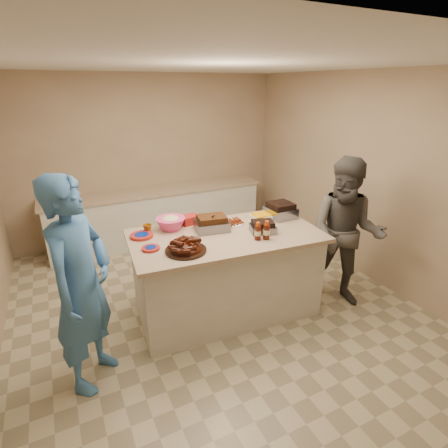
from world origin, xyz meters
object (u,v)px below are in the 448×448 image
guest_blue (97,375)px  guest_gray (336,299)px  bbq_bottle_b (266,239)px  rib_platter (186,251)px  mustard_bottle (204,228)px  bbq_bottle_a (257,240)px  roasting_pan (280,217)px  coleslaw_bowl (171,229)px  plastic_cup (148,232)px  island (226,309)px

guest_blue → guest_gray: size_ratio=1.07×
bbq_bottle_b → guest_gray: bearing=-6.8°
rib_platter → mustard_bottle: (0.40, 0.47, 0.00)m
bbq_bottle_a → rib_platter: bearing=174.6°
roasting_pan → bbq_bottle_b: bearing=-137.1°
coleslaw_bowl → guest_gray: 2.25m
bbq_bottle_b → plastic_cup: (-1.08, 0.74, 0.00)m
guest_gray → island: bearing=-148.7°
island → coleslaw_bowl: coleslaw_bowl is taller
rib_platter → guest_gray: (1.88, -0.22, -0.99)m
island → mustard_bottle: (-0.14, 0.26, 0.99)m
roasting_pan → island: bearing=-168.6°
island → bbq_bottle_a: size_ratio=10.62×
bbq_bottle_a → guest_blue: size_ratio=0.10×
guest_blue → roasting_pan: bearing=-40.0°
roasting_pan → plastic_cup: 1.62m
coleslaw_bowl → bbq_bottle_b: size_ratio=1.61×
island → coleslaw_bowl: bearing=146.1°
island → rib_platter: rib_platter is taller
bbq_bottle_a → plastic_cup: bbq_bottle_a is taller
bbq_bottle_a → guest_blue: (-1.76, -0.10, -0.99)m
coleslaw_bowl → mustard_bottle: 0.38m
bbq_bottle_a → mustard_bottle: (-0.38, 0.55, 0.00)m
rib_platter → bbq_bottle_a: size_ratio=2.09×
rib_platter → mustard_bottle: 0.62m
roasting_pan → mustard_bottle: (-0.98, 0.09, 0.00)m
bbq_bottle_a → bbq_bottle_b: 0.09m
island → bbq_bottle_b: 1.08m
bbq_bottle_a → guest_gray: bbq_bottle_a is taller
rib_platter → guest_blue: rib_platter is taller
bbq_bottle_b → plastic_cup: bbq_bottle_b is taller
bbq_bottle_a → guest_gray: (1.11, -0.15, -0.99)m
rib_platter → coleslaw_bowl: 0.61m
bbq_bottle_b → island: bearing=135.7°
roasting_pan → plastic_cup: bearing=170.5°
rib_platter → plastic_cup: size_ratio=4.23×
island → guest_gray: bearing=-12.9°
plastic_cup → coleslaw_bowl: bearing=-6.0°
bbq_bottle_b → mustard_bottle: 0.74m
bbq_bottle_a → plastic_cup: 1.22m
rib_platter → plastic_cup: 0.67m
island → mustard_bottle: bearing=123.6°
bbq_bottle_a → island: bearing=129.4°
mustard_bottle → guest_blue: 1.82m
coleslaw_bowl → bbq_bottle_a: size_ratio=1.69×
rib_platter → roasting_pan: rib_platter is taller
coleslaw_bowl → plastic_cup: coleslaw_bowl is taller
bbq_bottle_a → bbq_bottle_b: size_ratio=0.95×
coleslaw_bowl → plastic_cup: bearing=174.0°
plastic_cup → guest_gray: plastic_cup is taller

